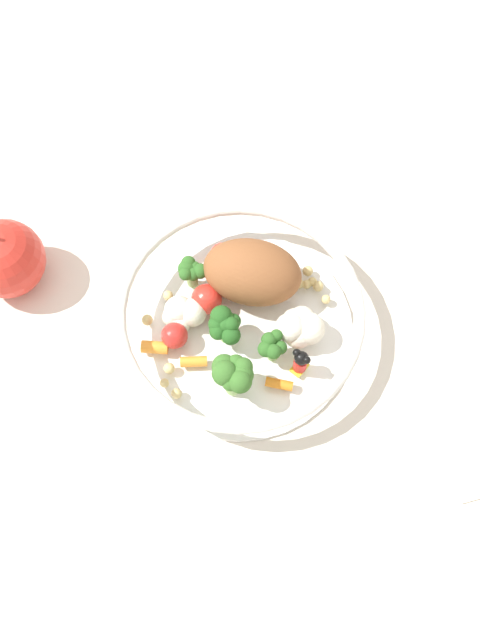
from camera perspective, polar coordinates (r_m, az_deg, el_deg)
The scene contains 3 objects.
ground_plane at distance 0.76m, azimuth 0.89°, elevation -1.99°, with size 2.40×2.40×0.00m, color silver.
food_container at distance 0.74m, azimuth 0.16°, elevation 0.64°, with size 0.24×0.24×0.07m.
loose_apple at distance 0.79m, azimuth -17.51°, elevation 4.48°, with size 0.08×0.08×0.09m.
Camera 1 is at (0.05, -0.28, 0.70)m, focal length 41.87 mm.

